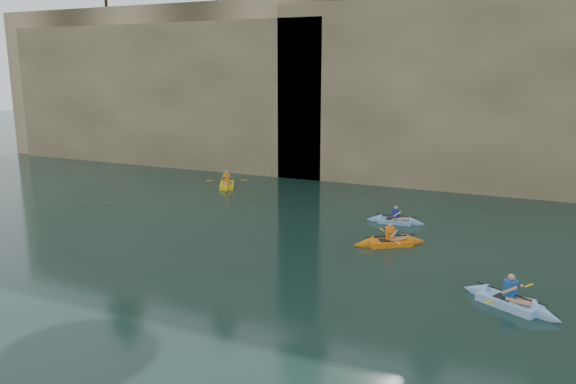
% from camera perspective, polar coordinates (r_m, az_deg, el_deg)
% --- Properties ---
extents(ground, '(160.00, 160.00, 0.00)m').
position_cam_1_polar(ground, '(14.77, -2.00, -16.10)').
color(ground, black).
rests_on(ground, ground).
extents(cliff, '(70.00, 16.00, 12.00)m').
position_cam_1_polar(cliff, '(42.01, 16.90, 10.46)').
color(cliff, tan).
rests_on(cliff, ground).
extents(cliff_slab_west, '(26.00, 2.40, 10.56)m').
position_cam_1_polar(cliff_slab_west, '(42.90, -12.65, 9.75)').
color(cliff_slab_west, tan).
rests_on(cliff_slab_west, ground).
extents(cliff_slab_center, '(24.00, 2.40, 11.40)m').
position_cam_1_polar(cliff_slab_center, '(34.43, 18.44, 9.54)').
color(cliff_slab_center, tan).
rests_on(cliff_slab_center, ground).
extents(sea_cave_west, '(4.50, 1.00, 4.00)m').
position_cam_1_polar(sea_cave_west, '(41.46, -10.76, 5.20)').
color(sea_cave_west, black).
rests_on(sea_cave_west, ground).
extents(sea_cave_center, '(3.50, 1.00, 3.20)m').
position_cam_1_polar(sea_cave_center, '(35.38, 8.17, 3.43)').
color(sea_cave_center, black).
rests_on(sea_cave_center, ground).
extents(kayaker_orange, '(2.94, 2.35, 1.17)m').
position_cam_1_polar(kayaker_orange, '(23.30, 10.28, -5.03)').
color(kayaker_orange, orange).
rests_on(kayaker_orange, ground).
extents(kayaker_ltblue_near, '(3.26, 2.27, 1.30)m').
position_cam_1_polar(kayaker_ltblue_near, '(18.54, 21.56, -10.31)').
color(kayaker_ltblue_near, '#8DBAEC').
rests_on(kayaker_ltblue_near, ground).
extents(kayaker_yellow, '(2.28, 3.17, 1.30)m').
position_cam_1_polar(kayaker_yellow, '(34.28, -6.22, 0.75)').
color(kayaker_yellow, yellow).
rests_on(kayaker_yellow, ground).
extents(kayaker_ltblue_mid, '(2.79, 2.10, 1.04)m').
position_cam_1_polar(kayaker_ltblue_mid, '(26.63, 10.85, -2.88)').
color(kayaker_ltblue_mid, '#7CA8D0').
rests_on(kayaker_ltblue_mid, ground).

